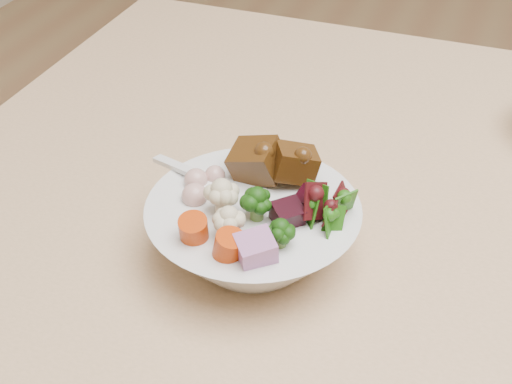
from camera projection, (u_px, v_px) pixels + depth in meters
food_bowl at (255, 227)px, 0.63m from camera, size 0.19×0.19×0.10m
soup_spoon at (197, 181)px, 0.65m from camera, size 0.08×0.05×0.02m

